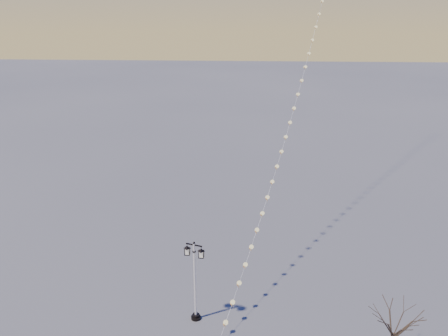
{
  "coord_description": "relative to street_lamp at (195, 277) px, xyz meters",
  "views": [
    {
      "loc": [
        0.17,
        -20.23,
        19.06
      ],
      "look_at": [
        -1.47,
        7.23,
        9.04
      ],
      "focal_mm": 35.53,
      "sensor_mm": 36.0,
      "label": 1
    }
  ],
  "objects": [
    {
      "name": "street_lamp",
      "position": [
        0.0,
        0.0,
        0.0
      ],
      "size": [
        1.39,
        0.78,
        5.65
      ],
      "rotation": [
        0.0,
        0.0,
        -0.31
      ],
      "color": "black",
      "rests_on": "ground"
    },
    {
      "name": "bare_tree",
      "position": [
        11.31,
        -3.29,
        -0.33
      ],
      "size": [
        2.43,
        2.43,
        4.03
      ],
      "rotation": [
        0.0,
        0.0,
        0.18
      ],
      "color": "#32261B",
      "rests_on": "ground"
    },
    {
      "name": "kite_train",
      "position": [
        8.24,
        17.19,
        14.71
      ],
      "size": [
        13.82,
        39.86,
        35.87
      ],
      "rotation": [
        0.0,
        0.0,
        0.08
      ],
      "color": "#37221C",
      "rests_on": "ground"
    }
  ]
}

